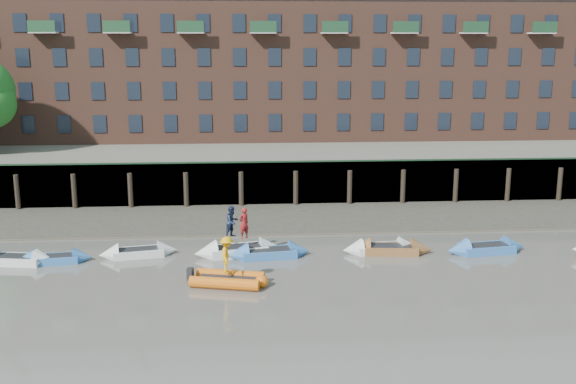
{
  "coord_description": "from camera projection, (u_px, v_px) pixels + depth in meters",
  "views": [
    {
      "loc": [
        -1.89,
        -26.43,
        11.68
      ],
      "look_at": [
        0.76,
        12.0,
        3.2
      ],
      "focal_mm": 42.0,
      "sensor_mm": 36.0,
      "label": 1
    }
  ],
  "objects": [
    {
      "name": "ground",
      "position": [
        290.0,
        327.0,
        28.39
      ],
      "size": [
        220.0,
        220.0,
        0.0
      ],
      "primitive_type": "plane",
      "color": "#5F5952",
      "rests_on": "ground"
    },
    {
      "name": "foreshore",
      "position": [
        271.0,
        219.0,
        45.93
      ],
      "size": [
        110.0,
        8.0,
        0.5
      ],
      "primitive_type": "cube",
      "color": "#3D382F",
      "rests_on": "ground"
    },
    {
      "name": "mud_band",
      "position": [
        273.0,
        233.0,
        42.61
      ],
      "size": [
        110.0,
        1.6,
        0.1
      ],
      "primitive_type": "cube",
      "color": "#4C4336",
      "rests_on": "ground"
    },
    {
      "name": "river_wall",
      "position": [
        268.0,
        183.0,
        49.85
      ],
      "size": [
        110.0,
        1.23,
        3.3
      ],
      "color": "#2D2A26",
      "rests_on": "ground"
    },
    {
      "name": "bank_terrace",
      "position": [
        262.0,
        154.0,
        63.12
      ],
      "size": [
        110.0,
        28.0,
        3.2
      ],
      "primitive_type": "cube",
      "color": "#5E594D",
      "rests_on": "ground"
    },
    {
      "name": "apartment_terrace",
      "position": [
        261.0,
        31.0,
        61.67
      ],
      "size": [
        80.6,
        15.56,
        20.98
      ],
      "color": "brown",
      "rests_on": "bank_terrace"
    },
    {
      "name": "rowboat_0",
      "position": [
        16.0,
        260.0,
        36.55
      ],
      "size": [
        4.58,
        1.98,
        1.29
      ],
      "rotation": [
        0.0,
        0.0,
        -0.16
      ],
      "color": "silver",
      "rests_on": "ground"
    },
    {
      "name": "rowboat_1",
      "position": [
        54.0,
        259.0,
        36.72
      ],
      "size": [
        4.19,
        1.68,
        1.18
      ],
      "rotation": [
        0.0,
        0.0,
        0.12
      ],
      "color": "#3568AA",
      "rests_on": "ground"
    },
    {
      "name": "rowboat_2",
      "position": [
        138.0,
        252.0,
        37.84
      ],
      "size": [
        4.47,
        2.07,
        1.25
      ],
      "rotation": [
        0.0,
        0.0,
        0.2
      ],
      "color": "silver",
      "rests_on": "ground"
    },
    {
      "name": "rowboat_3",
      "position": [
        238.0,
        250.0,
        38.09
      ],
      "size": [
        5.19,
        2.45,
        1.45
      ],
      "rotation": [
        0.0,
        0.0,
        0.21
      ],
      "color": "silver",
      "rests_on": "ground"
    },
    {
      "name": "rowboat_4",
      "position": [
        269.0,
        253.0,
        37.66
      ],
      "size": [
        4.82,
        1.93,
        1.36
      ],
      "rotation": [
        0.0,
        0.0,
        0.12
      ],
      "color": "#3568AA",
      "rests_on": "ground"
    },
    {
      "name": "rowboat_5",
      "position": [
        381.0,
        248.0,
        38.56
      ],
      "size": [
        4.59,
        1.74,
        1.3
      ],
      "rotation": [
        0.0,
        0.0,
        0.1
      ],
      "color": "silver",
      "rests_on": "ground"
    },
    {
      "name": "rowboat_6",
      "position": [
        391.0,
        249.0,
        38.36
      ],
      "size": [
        4.81,
        1.83,
        1.36
      ],
      "rotation": [
        0.0,
        0.0,
        -0.1
      ],
      "color": "brown",
      "rests_on": "ground"
    },
    {
      "name": "rowboat_7",
      "position": [
        486.0,
        249.0,
        38.49
      ],
      "size": [
        4.91,
        2.04,
        1.38
      ],
      "rotation": [
        0.0,
        0.0,
        0.14
      ],
      "color": "#3568AA",
      "rests_on": "ground"
    },
    {
      "name": "rib_tender",
      "position": [
        231.0,
        280.0,
        33.3
      ],
      "size": [
        3.9,
        2.57,
        0.66
      ],
      "rotation": [
        0.0,
        0.0,
        -0.25
      ],
      "color": "#D86011",
      "rests_on": "ground"
    },
    {
      "name": "person_rower_a",
      "position": [
        244.0,
        223.0,
        37.7
      ],
      "size": [
        0.78,
        0.72,
        1.78
      ],
      "primitive_type": "imported",
      "rotation": [
        0.0,
        0.0,
        3.75
      ],
      "color": "maroon",
      "rests_on": "rowboat_3"
    },
    {
      "name": "person_rower_b",
      "position": [
        232.0,
        222.0,
        37.98
      ],
      "size": [
        1.1,
        1.1,
        1.8
      ],
      "primitive_type": "imported",
      "rotation": [
        0.0,
        0.0,
        0.8
      ],
      "color": "#19233F",
      "rests_on": "rowboat_3"
    },
    {
      "name": "person_rib_crew",
      "position": [
        227.0,
        255.0,
        33.13
      ],
      "size": [
        0.73,
        1.22,
        1.84
      ],
      "primitive_type": "imported",
      "rotation": [
        0.0,
        0.0,
        1.53
      ],
      "color": "orange",
      "rests_on": "rib_tender"
    }
  ]
}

